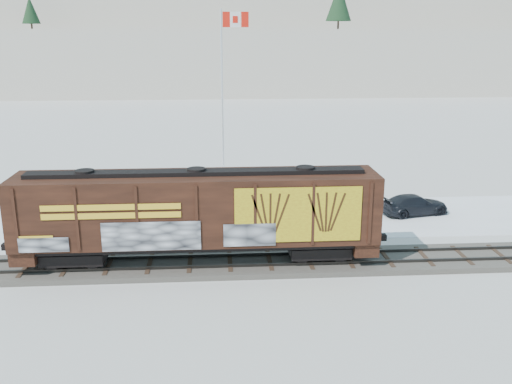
{
  "coord_description": "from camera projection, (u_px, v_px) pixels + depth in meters",
  "views": [
    {
      "loc": [
        -2.55,
        -26.64,
        11.36
      ],
      "look_at": [
        -0.48,
        3.0,
        3.04
      ],
      "focal_mm": 40.0,
      "sensor_mm": 36.0,
      "label": 1
    }
  ],
  "objects": [
    {
      "name": "rail_track",
      "position": [
        270.0,
        263.0,
        28.79
      ],
      "size": [
        50.0,
        3.4,
        0.43
      ],
      "color": "#59544C",
      "rests_on": "ground"
    },
    {
      "name": "hopper_railcar",
      "position": [
        198.0,
        211.0,
        27.78
      ],
      "size": [
        17.54,
        3.06,
        4.58
      ],
      "color": "black",
      "rests_on": "rail_track"
    },
    {
      "name": "hillside",
      "position": [
        223.0,
        22.0,
        159.25
      ],
      "size": [
        360.0,
        110.0,
        93.0
      ],
      "color": "white",
      "rests_on": "ground"
    },
    {
      "name": "car_white",
      "position": [
        263.0,
        211.0,
        34.93
      ],
      "size": [
        5.12,
        3.36,
        1.59
      ],
      "primitive_type": "imported",
      "rotation": [
        0.0,
        0.0,
        1.19
      ],
      "color": "silver",
      "rests_on": "parking_strip"
    },
    {
      "name": "ground",
      "position": [
        270.0,
        266.0,
        28.83
      ],
      "size": [
        500.0,
        500.0,
        0.0
      ],
      "primitive_type": "plane",
      "color": "white",
      "rests_on": "ground"
    },
    {
      "name": "parking_strip",
      "position": [
        259.0,
        219.0,
        36.03
      ],
      "size": [
        40.0,
        8.0,
        0.03
      ],
      "primitive_type": "cube",
      "color": "white",
      "rests_on": "ground"
    },
    {
      "name": "car_silver",
      "position": [
        142.0,
        219.0,
        33.63
      ],
      "size": [
        4.47,
        2.47,
        1.44
      ],
      "primitive_type": "imported",
      "rotation": [
        0.0,
        0.0,
        1.38
      ],
      "color": "silver",
      "rests_on": "parking_strip"
    },
    {
      "name": "car_dark",
      "position": [
        414.0,
        205.0,
        36.74
      ],
      "size": [
        4.73,
        2.73,
        1.29
      ],
      "primitive_type": "imported",
      "rotation": [
        0.0,
        0.0,
        1.79
      ],
      "color": "black",
      "rests_on": "parking_strip"
    },
    {
      "name": "flagpole",
      "position": [
        224.0,
        129.0,
        39.96
      ],
      "size": [
        2.3,
        0.9,
        12.92
      ],
      "color": "silver",
      "rests_on": "ground"
    }
  ]
}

